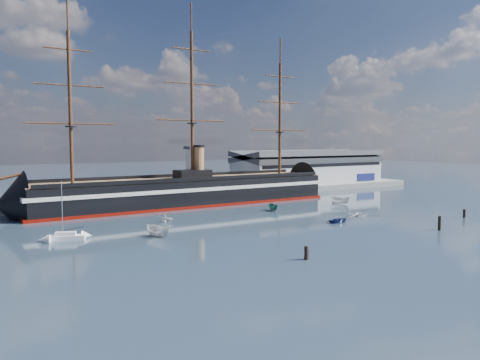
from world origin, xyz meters
TOP-DOWN VIEW (x-y plane):
  - ground at (0.00, 40.00)m, footprint 600.00×600.00m
  - quay at (10.00, 76.00)m, footprint 180.00×18.00m
  - warehouse at (58.00, 80.00)m, footprint 63.00×21.00m
  - quay_tower at (3.00, 73.00)m, footprint 5.00×5.00m
  - warship at (-7.85, 60.00)m, footprint 112.93×16.86m
  - sailboat at (-46.86, 28.58)m, footprint 7.24×4.58m
  - motorboat_a at (-30.76, 22.27)m, footprint 7.70×4.83m
  - motorboat_b at (10.51, 14.92)m, footprint 1.56×3.40m
  - motorboat_c at (8.68, 37.55)m, footprint 6.02×3.44m
  - motorboat_d at (-22.82, 36.80)m, footprint 5.40×5.53m
  - motorboat_e at (20.78, 18.60)m, footprint 2.78×3.26m
  - motorboat_f at (33.46, 37.65)m, footprint 7.46×5.11m
  - piling_near_left at (-18.36, -7.05)m, footprint 0.64×0.64m
  - piling_near_right at (21.22, -3.44)m, footprint 0.64×0.64m
  - piling_far_right at (41.05, 3.27)m, footprint 0.64×0.64m

SIDE VIEW (x-z plane):
  - ground at x=0.00m, z-range 0.00..0.00m
  - quay at x=10.00m, z-range -1.00..1.00m
  - motorboat_a at x=-30.76m, z-range -1.45..1.45m
  - motorboat_b at x=10.51m, z-range -0.77..0.77m
  - motorboat_c at x=8.68m, z-range -1.14..1.14m
  - motorboat_d at x=-22.82m, z-range -0.99..0.99m
  - motorboat_e at x=20.78m, z-range -0.72..0.72m
  - motorboat_f at x=33.46m, z-range -1.40..1.40m
  - piling_near_left at x=-18.36m, z-range -1.45..1.45m
  - piling_near_right at x=21.22m, z-range -1.85..1.85m
  - piling_far_right at x=41.05m, z-range -1.38..1.38m
  - sailboat at x=-46.86m, z-range -4.88..6.30m
  - warship at x=-7.85m, z-range -22.93..31.01m
  - warehouse at x=58.00m, z-range 2.18..13.78m
  - quay_tower at x=3.00m, z-range 2.25..17.25m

